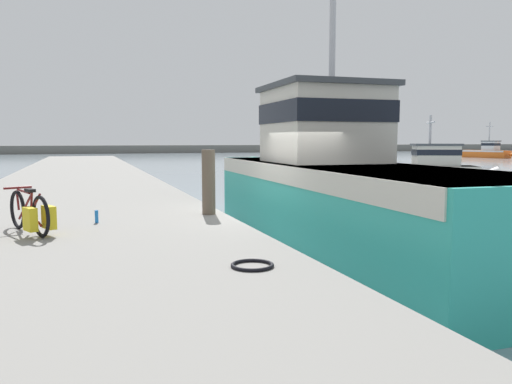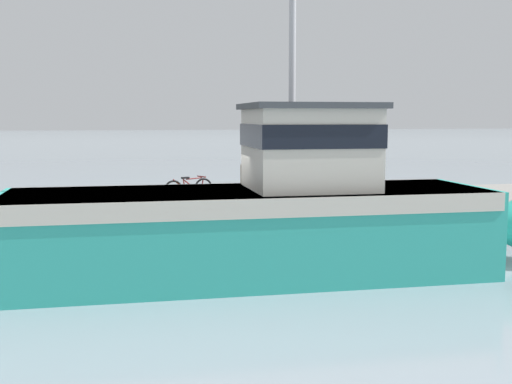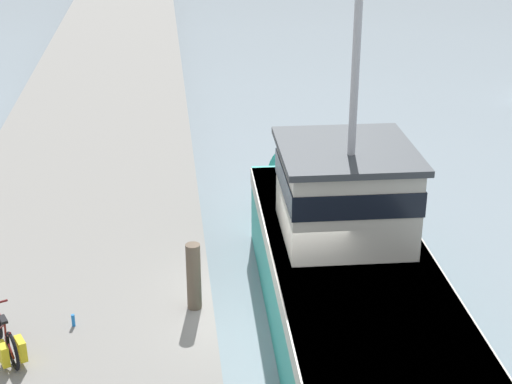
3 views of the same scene
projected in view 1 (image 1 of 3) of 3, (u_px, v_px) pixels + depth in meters
name	position (u px, v px, depth m)	size (l,w,h in m)	color
ground_plane	(277.00, 251.00, 10.55)	(320.00, 320.00, 0.00)	#84939E
dock_pier	(76.00, 244.00, 9.21)	(5.73, 80.00, 0.85)	gray
far_shoreline	(263.00, 148.00, 99.21)	(180.00, 5.00, 1.43)	slate
fishing_boat_main	(336.00, 187.00, 10.94)	(3.19, 11.80, 9.15)	teal
boat_orange_near	(429.00, 167.00, 27.66)	(6.94, 4.03, 3.70)	silver
boat_blue_far	(487.00, 152.00, 66.68)	(3.46, 7.62, 4.79)	orange
bicycle_touring	(32.00, 214.00, 7.83)	(0.84, 1.56, 0.72)	black
mooring_post	(209.00, 182.00, 9.93)	(0.26, 0.26, 1.29)	brown
hose_coil	(252.00, 265.00, 5.84)	(0.51, 0.51, 0.04)	black
water_bottle_on_curb	(97.00, 217.00, 8.94)	(0.06, 0.06, 0.23)	blue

